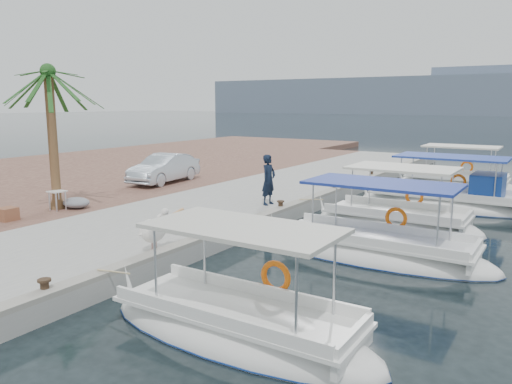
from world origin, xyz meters
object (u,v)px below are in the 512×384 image
fishing_caique_a (237,332)px  fishing_caique_c (396,225)px  parked_car (164,168)px  date_palm (48,73)px  fishing_caique_d (447,203)px  fishing_caique_e (456,185)px  fishing_caique_b (374,253)px  fisherman (269,180)px  pelican (155,230)px

fishing_caique_a → fishing_caique_c: (0.01, 10.08, -0.00)m
fishing_caique_a → parked_car: 16.43m
date_palm → fishing_caique_d: bearing=41.0°
fishing_caique_d → fishing_caique_e: (-0.71, 5.69, -0.06)m
fishing_caique_a → date_palm: bearing=159.1°
fishing_caique_b → fisherman: size_ratio=3.57×
fishing_caique_b → fishing_caique_e: 14.14m
fishing_caique_a → fishing_caique_d: bearing=86.9°
fishing_caique_e → fisherman: 12.36m
fishing_caique_d → fishing_caique_e: 5.73m
fisherman → parked_car: (-7.26, 1.96, -0.27)m
pelican → fisherman: fisherman is taller
date_palm → parked_car: (-0.83, 6.83, -4.31)m
fishing_caique_a → pelican: fishing_caique_a is taller
fisherman → date_palm: size_ratio=0.33×
fishing_caique_d → date_palm: bearing=-139.0°
pelican → date_palm: size_ratio=0.24×
parked_car → fishing_caique_a: bearing=-48.9°
fishing_caique_b → fishing_caique_d: bearing=88.0°
fishing_caique_a → fishing_caique_d: 14.77m
fishing_caique_c → date_palm: bearing=-152.7°
fishing_caique_a → fishing_caique_c: size_ratio=1.00×
fisherman → fishing_caique_c: bearing=-75.2°
fishing_caique_a → parked_car: bearing=137.3°
fishing_caique_d → fishing_caique_a: bearing=-93.1°
pelican → date_palm: date_palm is taller
fisherman → parked_car: bearing=79.0°
fishing_caique_c → fishing_caique_d: 4.74m
fishing_caique_e → date_palm: 20.44m
fishing_caique_d → fisherman: (-5.59, -5.59, 1.30)m
fisherman → pelican: bearing=-171.1°
fishing_caique_a → fishing_caique_d: size_ratio=0.81×
fishing_caique_c → parked_car: 12.16m
fishing_caique_c → pelican: 8.99m
fishing_caique_d → parked_car: size_ratio=1.72×
fishing_caique_c → parked_car: bearing=175.1°
pelican → fisherman: size_ratio=0.74×
fishing_caique_d → date_palm: (-12.02, -10.46, 5.33)m
fisherman → fishing_caique_e: bearing=-19.4°
date_palm → pelican: bearing=-16.6°
parked_car → fishing_caique_c: bearing=-11.1°
fishing_caique_a → pelican: size_ratio=4.16×
parked_car → fisherman: bearing=-21.2°
fishing_caique_e → date_palm: bearing=-125.0°
fishing_caique_d → fishing_caique_b: bearing=-92.0°
fishing_caique_d → fishing_caique_e: bearing=97.1°
fishing_caique_d → fisherman: bearing=-135.0°
fishing_caique_b → fishing_caique_c: size_ratio=1.16×
date_palm → parked_car: 8.12m
fishing_caique_c → fisherman: bearing=-169.2°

